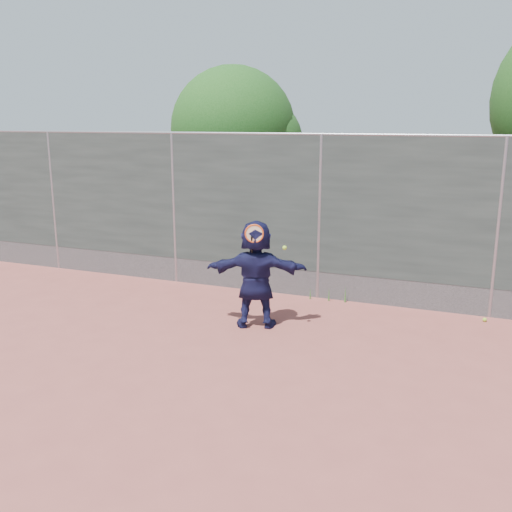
% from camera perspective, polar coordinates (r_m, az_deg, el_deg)
% --- Properties ---
extents(ground, '(80.00, 80.00, 0.00)m').
position_cam_1_polar(ground, '(7.69, -0.92, -11.55)').
color(ground, '#9E4C42').
rests_on(ground, ground).
extents(player, '(1.70, 0.97, 1.74)m').
position_cam_1_polar(player, '(9.04, 0.00, -1.79)').
color(player, '#16173D').
rests_on(player, ground).
extents(ball_ground, '(0.07, 0.07, 0.07)m').
position_cam_1_polar(ball_ground, '(10.20, 21.90, -5.92)').
color(ball_ground, '#A0D52F').
rests_on(ball_ground, ground).
extents(fence, '(20.00, 0.06, 3.03)m').
position_cam_1_polar(fence, '(10.42, 6.37, 4.19)').
color(fence, '#38423D').
rests_on(fence, ground).
extents(swing_action, '(0.64, 0.17, 0.51)m').
position_cam_1_polar(swing_action, '(8.68, 0.12, 2.00)').
color(swing_action, '#E24D15').
rests_on(swing_action, ground).
extents(tree_left, '(3.15, 3.00, 4.53)m').
position_cam_1_polar(tree_left, '(14.11, -1.62, 12.23)').
color(tree_left, '#382314').
rests_on(tree_left, ground).
extents(weed_clump, '(0.68, 0.07, 0.30)m').
position_cam_1_polar(weed_clump, '(10.58, 7.54, -3.78)').
color(weed_clump, '#387226').
rests_on(weed_clump, ground).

